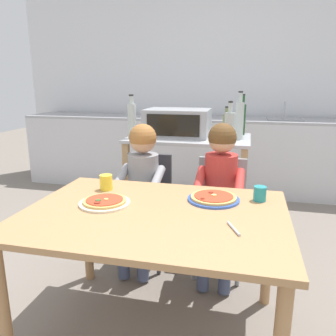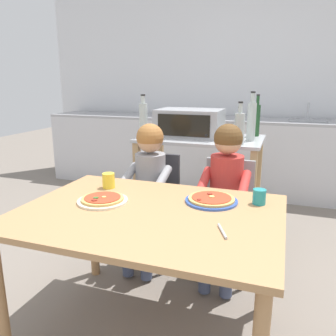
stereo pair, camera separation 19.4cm
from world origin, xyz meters
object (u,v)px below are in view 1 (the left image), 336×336
Objects in this scene: bottle_clear_vinegar at (132,120)px; child_in_red_shirt at (220,184)px; bottle_dark_olive_oil at (226,125)px; dining_chair_right at (220,207)px; kitchen_island_cart at (189,171)px; pizza_plate_blue_rimmed at (213,198)px; dining_table at (154,228)px; bottle_slim_sauce at (230,127)px; dining_chair_left at (146,200)px; serving_spoon at (234,228)px; bottle_squat_spirits at (242,118)px; pizza_plate_cream at (105,202)px; drinking_cup_yellow at (106,182)px; child_in_grey_shirt at (141,179)px; toaster_oven at (178,123)px; bottle_tall_green_wine at (239,120)px; drinking_cup_teal at (260,194)px.

bottle_clear_vinegar is 0.95m from child_in_red_shirt.
bottle_dark_olive_oil is 0.78m from dining_chair_right.
pizza_plate_blue_rimmed is at bearing -72.90° from kitchen_island_cart.
dining_table is (-0.25, -1.35, -0.37)m from bottle_dark_olive_oil.
child_in_red_shirt is 3.77× the size of pizza_plate_blue_rimmed.
bottle_slim_sauce is 0.83m from dining_chair_left.
dining_table is (0.49, -1.09, -0.42)m from bottle_clear_vinegar.
bottle_squat_spirits is at bearing 90.54° from serving_spoon.
drinking_cup_yellow is at bearing 111.24° from pizza_plate_cream.
kitchen_island_cart is 1.25× the size of dining_chair_right.
bottle_dark_olive_oil is 0.72× the size of bottle_squat_spirits.
pizza_plate_blue_rimmed is at bearing -92.01° from bottle_slim_sauce.
child_in_red_shirt is (0.56, -0.01, 0.01)m from child_in_grey_shirt.
toaster_oven is 1.98× the size of pizza_plate_cream.
child_in_grey_shirt is (-0.58, -0.36, -0.34)m from bottle_slim_sauce.
bottle_tall_green_wine is (0.85, 0.14, 0.01)m from bottle_clear_vinegar.
kitchen_island_cart is 0.95× the size of child_in_red_shirt.
toaster_oven is 1.90× the size of pizza_plate_blue_rimmed.
toaster_oven is 1.52× the size of bottle_clear_vinegar.
serving_spoon is (0.02, -1.61, -0.32)m from bottle_squat_spirits.
kitchen_island_cart is 3.21× the size of bottle_slim_sauce.
serving_spoon is (0.77, -0.40, -0.04)m from drinking_cup_yellow.
bottle_clear_vinegar is at bearing 124.38° from dining_chair_left.
pizza_plate_blue_rimmed is (0.56, -0.44, 0.05)m from child_in_grey_shirt.
drinking_cup_teal is (0.14, -1.20, -0.28)m from bottle_squat_spirits.
toaster_oven is at bearing 77.84° from child_in_grey_shirt.
toaster_oven reaches higher than kitchen_island_cart.
child_in_red_shirt is at bearing -97.58° from bottle_squat_spirits.
bottle_slim_sauce reaches higher than bottle_dark_olive_oil.
child_in_grey_shirt is 11.44× the size of drinking_cup_yellow.
bottle_dark_olive_oil is at bearing -134.33° from bottle_squat_spirits.
bottle_clear_vinegar is 3.86× the size of drinking_cup_yellow.
bottle_tall_green_wine is 1.39m from pizza_plate_cream.
serving_spoon reaches higher than dining_table.
dining_table is 0.73m from child_in_grey_shirt.
pizza_plate_blue_rimmed is (0.56, -0.56, 0.25)m from dining_chair_left.
serving_spoon is (0.55, -1.42, -0.29)m from toaster_oven.
dining_table is 9.40× the size of serving_spoon.
drinking_cup_yellow reaches higher than serving_spoon.
kitchen_island_cart is at bearing 173.80° from bottle_tall_green_wine.
bottle_squat_spirits is 0.27× the size of dining_table.
drinking_cup_teal is at bearing -56.47° from child_in_red_shirt.
bottle_slim_sauce is 2.25× the size of serving_spoon.
child_in_red_shirt reaches higher than dining_table.
pizza_plate_blue_rimmed is (0.27, 0.23, 0.10)m from dining_table.
dining_table is at bearing -87.90° from kitchen_island_cart.
kitchen_island_cart is 1.47m from serving_spoon.
bottle_dark_olive_oil is 0.24× the size of child_in_red_shirt.
drinking_cup_yellow is 0.87m from serving_spoon.
bottle_squat_spirits is at bearing 75.51° from dining_table.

